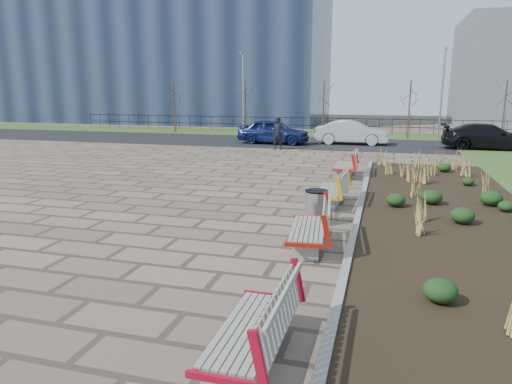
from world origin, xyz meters
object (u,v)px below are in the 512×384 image
(litter_bin, at_px, (316,208))
(lamp_east, at_px, (442,95))
(pedestrian, at_px, (278,133))
(bench_d, at_px, (344,164))
(car_blue, at_px, (274,131))
(bench_c, at_px, (330,188))
(lamp_west, at_px, (243,95))
(car_silver, at_px, (352,132))
(bench_b, at_px, (308,226))
(bench_a, at_px, (250,325))
(car_black, at_px, (488,137))

(litter_bin, xyz_separation_m, lamp_east, (5.09, 22.36, 2.60))
(litter_bin, xyz_separation_m, pedestrian, (-4.35, 14.47, 0.50))
(litter_bin, bearing_deg, lamp_east, 77.17)
(bench_d, bearing_deg, car_blue, 116.65)
(bench_c, xyz_separation_m, lamp_west, (-9.00, 20.18, 2.54))
(bench_d, distance_m, lamp_west, 18.02)
(lamp_west, bearing_deg, car_silver, -25.61)
(bench_c, bearing_deg, lamp_east, 78.76)
(bench_b, bearing_deg, bench_d, 83.74)
(bench_d, height_order, pedestrian, pedestrian)
(bench_a, height_order, bench_b, same)
(bench_a, distance_m, pedestrian, 21.20)
(car_silver, bearing_deg, bench_b, -178.64)
(car_silver, distance_m, lamp_west, 9.64)
(bench_c, height_order, car_silver, car_silver)
(bench_b, relative_size, bench_c, 1.00)
(pedestrian, bearing_deg, lamp_east, 36.05)
(bench_b, distance_m, car_blue, 19.87)
(bench_a, xyz_separation_m, lamp_east, (5.00, 28.61, 2.54))
(bench_d, relative_size, car_silver, 0.47)
(bench_b, distance_m, litter_bin, 1.87)
(car_black, bearing_deg, litter_bin, 157.82)
(bench_c, distance_m, car_black, 17.14)
(litter_bin, bearing_deg, car_blue, 107.06)
(car_black, bearing_deg, pedestrian, 105.82)
(bench_b, bearing_deg, car_blue, 99.48)
(pedestrian, height_order, car_silver, pedestrian)
(bench_b, relative_size, lamp_west, 0.35)
(bench_b, relative_size, car_silver, 0.47)
(litter_bin, relative_size, car_black, 0.17)
(car_black, height_order, lamp_west, lamp_west)
(bench_c, relative_size, car_silver, 0.47)
(pedestrian, bearing_deg, car_blue, 104.93)
(car_silver, xyz_separation_m, lamp_west, (-8.45, 4.05, 2.28))
(car_silver, relative_size, lamp_west, 0.75)
(bench_a, bearing_deg, litter_bin, 91.26)
(car_black, bearing_deg, bench_c, 155.34)
(bench_d, distance_m, car_black, 12.96)
(bench_a, xyz_separation_m, car_black, (7.19, 23.98, 0.25))
(litter_bin, height_order, car_black, car_black)
(bench_d, relative_size, lamp_east, 0.35)
(car_silver, bearing_deg, bench_d, -177.43)
(bench_a, height_order, bench_c, same)
(car_blue, distance_m, lamp_west, 6.64)
(bench_d, relative_size, pedestrian, 1.13)
(bench_d, relative_size, car_blue, 0.46)
(bench_a, distance_m, car_blue, 24.12)
(bench_d, xyz_separation_m, litter_bin, (-0.09, -6.96, -0.06))
(bench_c, bearing_deg, car_black, 67.86)
(bench_c, relative_size, lamp_east, 0.35)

